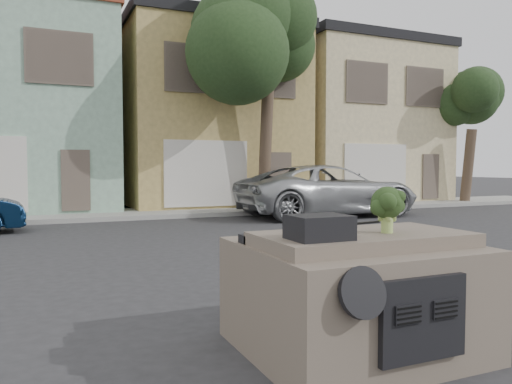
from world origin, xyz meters
TOP-DOWN VIEW (x-y plane):
  - ground_plane at (0.00, 0.00)m, footprint 120.00×120.00m
  - sidewalk at (0.00, 10.50)m, footprint 40.00×3.00m
  - townhouse_mint at (-3.50, 14.50)m, footprint 7.20×8.20m
  - townhouse_tan at (4.00, 14.50)m, footprint 7.20×8.20m
  - townhouse_beige at (11.50, 14.50)m, footprint 7.20×8.20m
  - silver_pickup at (6.44, 7.77)m, footprint 6.32×2.94m
  - tree_near at (5.00, 9.80)m, footprint 4.40×4.00m
  - tree_far at (15.00, 9.80)m, footprint 3.20×3.00m
  - car_dashboard at (0.00, -3.00)m, footprint 2.00×1.80m
  - instrument_hump at (-0.58, -3.35)m, footprint 0.48×0.38m
  - wiper_arm at (0.28, -2.62)m, footprint 0.69×0.15m
  - broccoli at (0.19, -3.25)m, footprint 0.45×0.45m

SIDE VIEW (x-z plane):
  - ground_plane at x=0.00m, z-range 0.00..0.00m
  - silver_pickup at x=6.44m, z-range -0.88..0.88m
  - sidewalk at x=0.00m, z-range 0.00..0.15m
  - car_dashboard at x=0.00m, z-range 0.00..1.12m
  - wiper_arm at x=0.28m, z-range 1.12..1.14m
  - instrument_hump at x=-0.58m, z-range 1.12..1.32m
  - broccoli at x=0.19m, z-range 1.12..1.55m
  - tree_far at x=15.00m, z-range 0.00..6.00m
  - townhouse_mint at x=-3.50m, z-range 0.00..7.55m
  - townhouse_tan at x=4.00m, z-range 0.00..7.55m
  - townhouse_beige at x=11.50m, z-range 0.00..7.55m
  - tree_near at x=5.00m, z-range 0.00..8.50m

